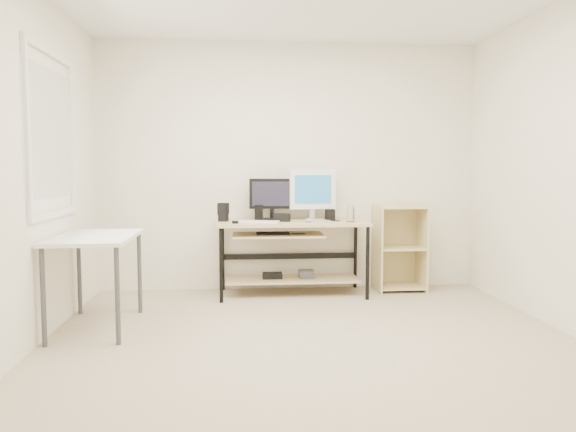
{
  "coord_description": "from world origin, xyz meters",
  "views": [
    {
      "loc": [
        -0.54,
        -3.95,
        1.28
      ],
      "look_at": [
        -0.08,
        1.3,
        0.83
      ],
      "focal_mm": 35.0,
      "sensor_mm": 36.0,
      "label": 1
    }
  ],
  "objects_px": {
    "side_table": "(95,245)",
    "audio_controller": "(259,213)",
    "shelf_unit": "(399,247)",
    "black_monitor": "(272,196)",
    "white_imac": "(313,191)",
    "desk": "(290,242)"
  },
  "relations": [
    {
      "from": "audio_controller",
      "to": "desk",
      "type": "bearing_deg",
      "value": 3.59
    },
    {
      "from": "desk",
      "to": "shelf_unit",
      "type": "bearing_deg",
      "value": 7.77
    },
    {
      "from": "black_monitor",
      "to": "white_imac",
      "type": "relative_size",
      "value": 0.9
    },
    {
      "from": "side_table",
      "to": "desk",
      "type": "bearing_deg",
      "value": 32.65
    },
    {
      "from": "desk",
      "to": "shelf_unit",
      "type": "xyz_separation_m",
      "value": [
        1.18,
        0.16,
        -0.09
      ]
    },
    {
      "from": "side_table",
      "to": "white_imac",
      "type": "xyz_separation_m",
      "value": [
        1.91,
        1.22,
        0.38
      ]
    },
    {
      "from": "black_monitor",
      "to": "white_imac",
      "type": "bearing_deg",
      "value": 1.76
    },
    {
      "from": "white_imac",
      "to": "audio_controller",
      "type": "height_order",
      "value": "white_imac"
    },
    {
      "from": "white_imac",
      "to": "audio_controller",
      "type": "relative_size",
      "value": 3.18
    },
    {
      "from": "shelf_unit",
      "to": "black_monitor",
      "type": "height_order",
      "value": "black_monitor"
    },
    {
      "from": "side_table",
      "to": "audio_controller",
      "type": "relative_size",
      "value": 6.08
    },
    {
      "from": "shelf_unit",
      "to": "side_table",
      "type": "bearing_deg",
      "value": -156.67
    },
    {
      "from": "desk",
      "to": "black_monitor",
      "type": "bearing_deg",
      "value": 134.6
    },
    {
      "from": "white_imac",
      "to": "audio_controller",
      "type": "distance_m",
      "value": 0.62
    },
    {
      "from": "side_table",
      "to": "white_imac",
      "type": "bearing_deg",
      "value": 32.56
    },
    {
      "from": "desk",
      "to": "black_monitor",
      "type": "distance_m",
      "value": 0.52
    },
    {
      "from": "side_table",
      "to": "black_monitor",
      "type": "relative_size",
      "value": 2.13
    },
    {
      "from": "shelf_unit",
      "to": "audio_controller",
      "type": "relative_size",
      "value": 5.48
    },
    {
      "from": "side_table",
      "to": "audio_controller",
      "type": "xyz_separation_m",
      "value": [
        1.34,
        1.08,
        0.16
      ]
    },
    {
      "from": "side_table",
      "to": "shelf_unit",
      "type": "relative_size",
      "value": 1.11
    },
    {
      "from": "black_monitor",
      "to": "white_imac",
      "type": "height_order",
      "value": "white_imac"
    },
    {
      "from": "black_monitor",
      "to": "audio_controller",
      "type": "xyz_separation_m",
      "value": [
        -0.14,
        -0.15,
        -0.16
      ]
    }
  ]
}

